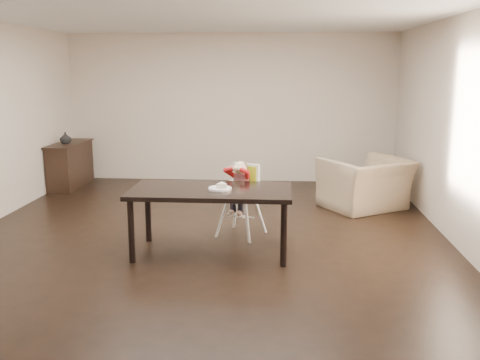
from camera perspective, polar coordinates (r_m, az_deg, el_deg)
The scene contains 8 objects.
ground at distance 6.73m, azimuth -3.72°, elevation -6.12°, with size 7.00×7.00×0.00m, color black.
room_walls at distance 6.41m, azimuth -3.95°, elevation 9.87°, with size 6.02×7.02×2.71m.
dining_table at distance 6.00m, azimuth -3.13°, elevation -1.69°, with size 1.80×0.90×0.75m.
high_chair at distance 6.66m, azimuth 0.21°, elevation -0.33°, with size 0.52×0.52×0.95m.
plate at distance 5.93m, azimuth -2.08°, elevation -0.79°, with size 0.33×0.33×0.07m.
armchair at distance 8.17m, azimuth 13.29°, elevation 0.48°, with size 1.16×0.75×1.01m, color tan.
sideboard at distance 9.91m, azimuth -17.64°, elevation 1.55°, with size 0.44×1.26×0.79m.
vase at distance 9.71m, azimuth -18.12°, elevation 4.26°, with size 0.20×0.20×0.20m, color #99999E.
Camera 1 is at (0.92, -6.34, 2.07)m, focal length 40.00 mm.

